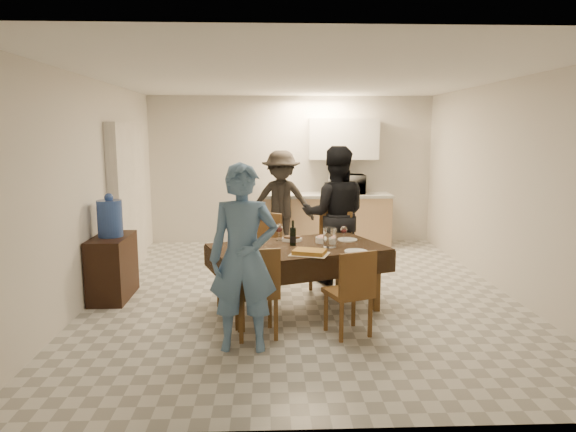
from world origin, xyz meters
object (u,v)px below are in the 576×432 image
(console, at_px, (113,267))
(wine_bottle, at_px, (293,233))
(person_near, at_px, (244,258))
(person_far, at_px, (335,215))
(savoury_tart, at_px, (309,252))
(person_kitchen, at_px, (281,202))
(water_pitcher, at_px, (330,237))
(water_jug, at_px, (110,218))
(dining_table, at_px, (298,249))
(microwave, at_px, (347,184))

(console, distance_m, wine_bottle, 2.23)
(wine_bottle, distance_m, person_near, 1.21)
(person_far, bearing_deg, wine_bottle, 63.42)
(savoury_tart, height_order, person_kitchen, person_kitchen)
(person_near, xyz_separation_m, person_kitchen, (0.45, 3.89, -0.01))
(water_pitcher, bearing_deg, person_kitchen, 98.91)
(water_jug, relative_size, person_kitchen, 0.26)
(dining_table, bearing_deg, savoury_tart, -95.32)
(wine_bottle, height_order, microwave, microwave)
(savoury_tart, bearing_deg, person_far, 72.53)
(dining_table, xyz_separation_m, console, (-2.18, 0.48, -0.31))
(water_pitcher, bearing_deg, wine_bottle, 165.96)
(water_jug, bearing_deg, console, -90.00)
(wine_bottle, bearing_deg, water_jug, 168.73)
(water_jug, xyz_separation_m, water_pitcher, (2.53, -0.53, -0.14))
(wine_bottle, distance_m, savoury_tart, 0.47)
(person_near, bearing_deg, console, 138.50)
(water_jug, xyz_separation_m, person_near, (1.63, -1.53, -0.12))
(wine_bottle, bearing_deg, console, 168.73)
(wine_bottle, distance_m, water_pitcher, 0.41)
(console, height_order, water_pitcher, water_pitcher)
(console, xyz_separation_m, microwave, (3.23, 2.81, 0.70))
(person_near, bearing_deg, water_pitcher, 49.55)
(water_pitcher, height_order, microwave, microwave)
(savoury_tart, distance_m, person_near, 0.94)
(dining_table, distance_m, water_pitcher, 0.38)
(water_jug, xyz_separation_m, savoury_tart, (2.28, -0.86, -0.23))
(person_far, xyz_separation_m, person_kitchen, (-0.65, 1.79, -0.06))
(water_jug, xyz_separation_m, wine_bottle, (2.13, -0.43, -0.11))
(dining_table, height_order, savoury_tart, savoury_tart)
(person_near, xyz_separation_m, person_far, (1.10, 2.10, 0.04))
(wine_bottle, bearing_deg, microwave, 71.21)
(savoury_tart, bearing_deg, microwave, 75.46)
(savoury_tart, relative_size, person_kitchen, 0.23)
(dining_table, relative_size, person_kitchen, 1.25)
(water_pitcher, distance_m, person_far, 1.12)
(person_near, bearing_deg, dining_table, 63.90)
(dining_table, height_order, microwave, microwave)
(console, height_order, water_jug, water_jug)
(person_kitchen, bearing_deg, wine_bottle, -88.91)
(water_jug, distance_m, person_kitchen, 3.15)
(dining_table, xyz_separation_m, person_kitchen, (-0.10, 2.84, 0.15))
(microwave, xyz_separation_m, person_far, (-0.50, -2.24, -0.18))
(water_jug, height_order, person_far, person_far)
(person_far, bearing_deg, savoury_tart, 76.91)
(water_pitcher, xyz_separation_m, person_kitchen, (-0.45, 2.89, 0.01))
(person_far, bearing_deg, water_jug, 16.26)
(savoury_tart, bearing_deg, water_pitcher, 52.85)
(person_near, bearing_deg, water_jug, 138.50)
(person_near, bearing_deg, person_far, 63.90)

